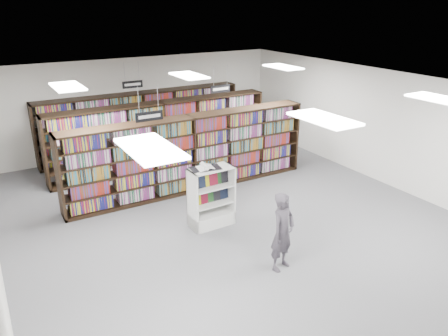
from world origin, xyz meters
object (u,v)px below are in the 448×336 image
bookshelf_row_near (191,154)px  shopper (283,232)px  open_book (205,167)px  endcap_display (211,205)px

bookshelf_row_near → shopper: bearing=-92.5°
open_book → shopper: size_ratio=0.45×
open_book → shopper: bearing=-69.5°
bookshelf_row_near → shopper: size_ratio=4.38×
shopper → open_book: bearing=83.1°
bookshelf_row_near → shopper: (-0.19, -4.34, -0.25)m
endcap_display → shopper: size_ratio=0.90×
endcap_display → shopper: bearing=-82.8°
endcap_display → open_book: size_ratio=1.98×
open_book → shopper: shopper is taller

